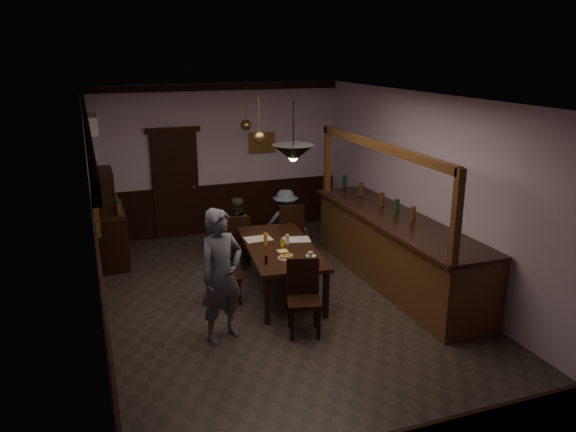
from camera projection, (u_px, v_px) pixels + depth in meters
name	position (u px, v px, depth m)	size (l,w,h in m)	color
room	(287.00, 212.00, 7.66)	(5.01, 8.01, 3.01)	#2D2621
dining_table	(280.00, 250.00, 8.58)	(1.24, 2.30, 0.75)	black
chair_far_left	(238.00, 238.00, 9.72)	(0.46, 0.46, 0.90)	black
chair_far_right	(290.00, 230.00, 9.89)	(0.46, 0.46, 1.05)	black
chair_near	(303.00, 293.00, 7.40)	(0.53, 0.53, 1.00)	black
chair_side	(222.00, 272.00, 8.24)	(0.42, 0.42, 0.89)	black
person_standing	(221.00, 275.00, 7.13)	(0.64, 0.42, 1.75)	#52535E
person_seated_left	(236.00, 229.00, 9.96)	(0.56, 0.43, 1.14)	#3F4127
person_seated_right	(285.00, 223.00, 10.15)	(0.79, 0.46, 1.23)	#4D5F6E
newspaper_left	(258.00, 239.00, 8.87)	(0.42, 0.30, 0.01)	silver
newspaper_right	(296.00, 240.00, 8.84)	(0.42, 0.30, 0.01)	silver
napkin	(283.00, 251.00, 8.34)	(0.15, 0.15, 0.00)	#F5D95A
saucer	(311.00, 256.00, 8.14)	(0.15, 0.15, 0.01)	white
coffee_cup	(310.00, 254.00, 8.07)	(0.08, 0.08, 0.07)	white
pastry_plate	(285.00, 258.00, 8.05)	(0.22, 0.22, 0.01)	white
pastry_ring_a	(284.00, 257.00, 8.02)	(0.13, 0.13, 0.04)	#C68C47
pastry_ring_b	(289.00, 256.00, 8.06)	(0.13, 0.13, 0.04)	#C68C47
soda_can	(282.00, 243.00, 8.50)	(0.07, 0.07, 0.12)	yellow
beer_glass	(266.00, 239.00, 8.55)	(0.06, 0.06, 0.20)	#BF721E
water_glass	(287.00, 239.00, 8.62)	(0.06, 0.06, 0.15)	silver
pepper_mill	(266.00, 260.00, 7.80)	(0.04, 0.04, 0.14)	black
sideboard	(111.00, 226.00, 9.79)	(0.45, 1.27, 1.67)	black
bar_counter	(395.00, 248.00, 8.95)	(0.96, 4.12, 2.31)	#4E2C15
door_back	(176.00, 186.00, 11.05)	(0.90, 0.06, 2.10)	black
ac_unit	(91.00, 124.00, 9.22)	(0.20, 0.85, 0.30)	white
picture_left_small	(97.00, 215.00, 5.22)	(0.04, 0.28, 0.36)	olive
picture_left_large	(94.00, 200.00, 7.51)	(0.04, 0.62, 0.48)	olive
picture_back	(262.00, 143.00, 11.43)	(0.55, 0.04, 0.42)	olive
pendant_iron	(293.00, 153.00, 7.37)	(0.56, 0.56, 0.79)	black
pendant_brass_mid	(259.00, 137.00, 8.87)	(0.20, 0.20, 0.81)	#BF8C3F
pendant_brass_far	(246.00, 125.00, 10.24)	(0.20, 0.20, 0.81)	#BF8C3F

